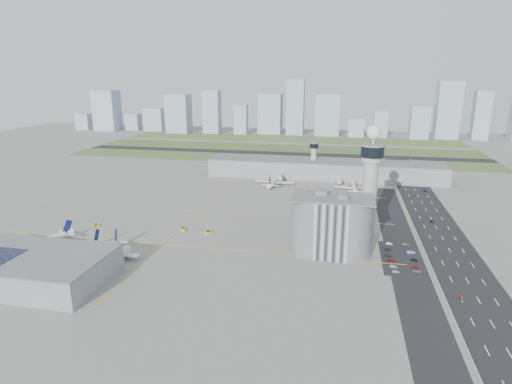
% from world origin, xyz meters
% --- Properties ---
extents(ground, '(1000.00, 1000.00, 0.00)m').
position_xyz_m(ground, '(0.00, 0.00, 0.00)').
color(ground, gray).
extents(grass_strip_0, '(480.00, 50.00, 0.08)m').
position_xyz_m(grass_strip_0, '(-20.00, 225.00, 0.04)').
color(grass_strip_0, '#45652F').
rests_on(grass_strip_0, ground).
extents(grass_strip_1, '(480.00, 60.00, 0.08)m').
position_xyz_m(grass_strip_1, '(-20.00, 300.00, 0.04)').
color(grass_strip_1, '#4A5E2C').
rests_on(grass_strip_1, ground).
extents(grass_strip_2, '(480.00, 70.00, 0.08)m').
position_xyz_m(grass_strip_2, '(-20.00, 380.00, 0.04)').
color(grass_strip_2, '#546D33').
rests_on(grass_strip_2, ground).
extents(runway, '(480.00, 22.00, 0.10)m').
position_xyz_m(runway, '(-20.00, 262.00, 0.06)').
color(runway, black).
rests_on(runway, ground).
extents(highway, '(28.00, 500.00, 0.10)m').
position_xyz_m(highway, '(115.00, 0.00, 0.05)').
color(highway, black).
rests_on(highway, ground).
extents(barrier_left, '(0.60, 500.00, 1.20)m').
position_xyz_m(barrier_left, '(101.00, 0.00, 0.60)').
color(barrier_left, '#9E9E99').
rests_on(barrier_left, ground).
extents(barrier_right, '(0.60, 500.00, 1.20)m').
position_xyz_m(barrier_right, '(129.00, 0.00, 0.60)').
color(barrier_right, '#9E9E99').
rests_on(barrier_right, ground).
extents(landside_road, '(18.00, 260.00, 0.08)m').
position_xyz_m(landside_road, '(90.00, -10.00, 0.04)').
color(landside_road, black).
rests_on(landside_road, ground).
extents(parking_lot, '(20.00, 44.00, 0.10)m').
position_xyz_m(parking_lot, '(88.00, -22.00, 0.05)').
color(parking_lot, black).
rests_on(parking_lot, ground).
extents(taxiway_line_h_0, '(260.00, 0.60, 0.01)m').
position_xyz_m(taxiway_line_h_0, '(-40.00, -30.00, 0.01)').
color(taxiway_line_h_0, yellow).
rests_on(taxiway_line_h_0, ground).
extents(taxiway_line_h_1, '(260.00, 0.60, 0.01)m').
position_xyz_m(taxiway_line_h_1, '(-40.00, 30.00, 0.01)').
color(taxiway_line_h_1, yellow).
rests_on(taxiway_line_h_1, ground).
extents(taxiway_line_h_2, '(260.00, 0.60, 0.01)m').
position_xyz_m(taxiway_line_h_2, '(-40.00, 90.00, 0.01)').
color(taxiway_line_h_2, yellow).
rests_on(taxiway_line_h_2, ground).
extents(taxiway_line_v, '(0.60, 260.00, 0.01)m').
position_xyz_m(taxiway_line_v, '(-40.00, 30.00, 0.01)').
color(taxiway_line_v, yellow).
rests_on(taxiway_line_v, ground).
extents(control_tower, '(14.00, 14.00, 64.50)m').
position_xyz_m(control_tower, '(72.00, 8.00, 35.04)').
color(control_tower, '#ADAAA5').
rests_on(control_tower, ground).
extents(secondary_tower, '(8.60, 8.60, 31.90)m').
position_xyz_m(secondary_tower, '(30.00, 150.00, 18.80)').
color(secondary_tower, '#ADAAA5').
rests_on(secondary_tower, ground).
extents(admin_building, '(42.00, 24.00, 33.50)m').
position_xyz_m(admin_building, '(51.99, -22.00, 15.30)').
color(admin_building, '#B2B2B7').
rests_on(admin_building, ground).
extents(terminal_pier, '(210.00, 32.00, 15.80)m').
position_xyz_m(terminal_pier, '(40.00, 148.00, 7.90)').
color(terminal_pier, gray).
rests_on(terminal_pier, ground).
extents(near_terminal, '(84.00, 42.00, 13.00)m').
position_xyz_m(near_terminal, '(-88.07, -82.02, 6.43)').
color(near_terminal, gray).
rests_on(near_terminal, ground).
extents(airplane_near_a, '(45.57, 48.57, 10.83)m').
position_xyz_m(airplane_near_a, '(-103.77, -47.00, 5.41)').
color(airplane_near_a, white).
rests_on(airplane_near_a, ground).
extents(airplane_near_b, '(29.82, 34.96, 9.70)m').
position_xyz_m(airplane_near_b, '(-74.13, -54.26, 4.85)').
color(airplane_near_b, white).
rests_on(airplane_near_b, ground).
extents(airplane_near_c, '(40.81, 44.86, 10.61)m').
position_xyz_m(airplane_near_c, '(-58.37, -55.03, 5.31)').
color(airplane_near_c, white).
rests_on(airplane_near_c, ground).
extents(airplane_far_a, '(37.56, 43.15, 11.36)m').
position_xyz_m(airplane_far_a, '(-0.06, 115.40, 5.68)').
color(airplane_far_a, white).
rests_on(airplane_far_a, ground).
extents(airplane_far_b, '(34.33, 39.73, 10.66)m').
position_xyz_m(airplane_far_b, '(66.38, 110.25, 5.33)').
color(airplane_far_b, white).
rests_on(airplane_far_b, ground).
extents(jet_bridge_near_0, '(5.39, 14.31, 5.70)m').
position_xyz_m(jet_bridge_near_0, '(-113.00, -61.00, 2.85)').
color(jet_bridge_near_0, silver).
rests_on(jet_bridge_near_0, ground).
extents(jet_bridge_near_1, '(5.39, 14.31, 5.70)m').
position_xyz_m(jet_bridge_near_1, '(-83.00, -61.00, 2.85)').
color(jet_bridge_near_1, silver).
rests_on(jet_bridge_near_1, ground).
extents(jet_bridge_near_2, '(5.39, 14.31, 5.70)m').
position_xyz_m(jet_bridge_near_2, '(-53.00, -61.00, 2.85)').
color(jet_bridge_near_2, silver).
rests_on(jet_bridge_near_2, ground).
extents(jet_bridge_far_0, '(5.39, 14.31, 5.70)m').
position_xyz_m(jet_bridge_far_0, '(2.00, 132.00, 2.85)').
color(jet_bridge_far_0, silver).
rests_on(jet_bridge_far_0, ground).
extents(jet_bridge_far_1, '(5.39, 14.31, 5.70)m').
position_xyz_m(jet_bridge_far_1, '(52.00, 132.00, 2.85)').
color(jet_bridge_far_1, silver).
rests_on(jet_bridge_far_1, ground).
extents(tug_0, '(3.35, 3.57, 1.71)m').
position_xyz_m(tug_0, '(-92.54, -10.57, 0.86)').
color(tug_0, yellow).
rests_on(tug_0, ground).
extents(tug_1, '(2.49, 3.31, 1.78)m').
position_xyz_m(tug_1, '(-61.76, -39.64, 0.89)').
color(tug_1, orange).
rests_on(tug_1, ground).
extents(tug_2, '(3.26, 3.99, 2.01)m').
position_xyz_m(tug_2, '(-36.49, -6.67, 1.00)').
color(tug_2, '#DEBE0B').
rests_on(tug_2, ground).
extents(tug_3, '(4.28, 4.37, 2.11)m').
position_xyz_m(tug_3, '(-19.82, -9.31, 1.06)').
color(tug_3, yellow).
rests_on(tug_3, ground).
extents(tug_4, '(2.26, 3.02, 1.63)m').
position_xyz_m(tug_4, '(27.64, 105.50, 0.82)').
color(tug_4, '#F4B101').
rests_on(tug_4, ground).
extents(tug_5, '(3.30, 3.49, 1.67)m').
position_xyz_m(tug_5, '(63.00, 116.44, 0.84)').
color(tug_5, orange).
rests_on(tug_5, ground).
extents(car_lot_0, '(3.65, 1.74, 1.20)m').
position_xyz_m(car_lot_0, '(83.64, -39.82, 0.60)').
color(car_lot_0, silver).
rests_on(car_lot_0, ground).
extents(car_lot_1, '(3.61, 1.35, 1.18)m').
position_xyz_m(car_lot_1, '(83.16, -34.29, 0.59)').
color(car_lot_1, '#8D959A').
rests_on(car_lot_1, ground).
extents(car_lot_2, '(4.09, 2.05, 1.11)m').
position_xyz_m(car_lot_2, '(82.79, -27.36, 0.56)').
color(car_lot_2, maroon).
rests_on(car_lot_2, ground).
extents(car_lot_3, '(4.12, 1.80, 1.18)m').
position_xyz_m(car_lot_3, '(82.07, -21.10, 0.59)').
color(car_lot_3, '#29282D').
rests_on(car_lot_3, ground).
extents(car_lot_4, '(3.83, 1.80, 1.27)m').
position_xyz_m(car_lot_4, '(82.20, -13.05, 0.63)').
color(car_lot_4, navy).
rests_on(car_lot_4, ground).
extents(car_lot_5, '(3.72, 1.62, 1.19)m').
position_xyz_m(car_lot_5, '(83.82, -4.30, 0.59)').
color(car_lot_5, white).
rests_on(car_lot_5, ground).
extents(car_lot_6, '(4.39, 2.32, 1.18)m').
position_xyz_m(car_lot_6, '(93.85, -37.56, 0.59)').
color(car_lot_6, gray).
rests_on(car_lot_6, ground).
extents(car_lot_7, '(4.53, 2.10, 1.28)m').
position_xyz_m(car_lot_7, '(93.34, -32.83, 0.64)').
color(car_lot_7, maroon).
rests_on(car_lot_7, ground).
extents(car_lot_8, '(3.71, 1.99, 1.20)m').
position_xyz_m(car_lot_8, '(94.18, -24.27, 0.60)').
color(car_lot_8, black).
rests_on(car_lot_8, ground).
extents(car_lot_9, '(3.49, 1.54, 1.11)m').
position_xyz_m(car_lot_9, '(92.67, -18.84, 0.56)').
color(car_lot_9, navy).
rests_on(car_lot_9, ground).
extents(car_lot_10, '(4.60, 2.52, 1.22)m').
position_xyz_m(car_lot_10, '(94.13, -14.31, 0.61)').
color(car_lot_10, white).
rests_on(car_lot_10, ground).
extents(car_lot_11, '(4.23, 1.81, 1.22)m').
position_xyz_m(car_lot_11, '(92.75, -3.71, 0.61)').
color(car_lot_11, gray).
rests_on(car_lot_11, ground).
extents(car_hw_0, '(1.82, 3.54, 1.15)m').
position_xyz_m(car_hw_0, '(108.20, -60.06, 0.58)').
color(car_hw_0, '#AD4F27').
rests_on(car_hw_0, ground).
extents(car_hw_1, '(1.92, 4.09, 1.30)m').
position_xyz_m(car_hw_1, '(113.86, 39.83, 0.65)').
color(car_hw_1, black).
rests_on(car_hw_1, ground).
extents(car_hw_2, '(2.22, 4.38, 1.19)m').
position_xyz_m(car_hw_2, '(122.51, 117.61, 0.59)').
color(car_hw_2, '#1A234E').
rests_on(car_hw_2, ground).
extents(car_hw_4, '(1.60, 3.33, 1.10)m').
position_xyz_m(car_hw_4, '(108.51, 179.71, 0.55)').
color(car_hw_4, '#9D9D9D').
rests_on(car_hw_4, ground).
extents(skyline_bldg_0, '(24.05, 19.24, 26.50)m').
position_xyz_m(skyline_bldg_0, '(-377.77, 421.70, 13.25)').
color(skyline_bldg_0, '#9EADC1').
rests_on(skyline_bldg_0, ground).
extents(skyline_bldg_1, '(37.63, 30.10, 65.60)m').
position_xyz_m(skyline_bldg_1, '(-331.22, 417.61, 32.80)').
color(skyline_bldg_1, '#9EADC1').
rests_on(skyline_bldg_1, ground).
extents(skyline_bldg_2, '(22.81, 18.25, 26.79)m').
position_xyz_m(skyline_bldg_2, '(-291.25, 430.16, 13.39)').
color(skyline_bldg_2, '#9EADC1').
rests_on(skyline_bldg_2, ground).
extents(skyline_bldg_3, '(32.30, 25.84, 36.93)m').
position_xyz_m(skyline_bldg_3, '(-252.58, 431.35, 18.47)').
color(skyline_bldg_3, '#9EADC1').
rests_on(skyline_bldg_3, ground).
extents(skyline_bldg_4, '(35.81, 28.65, 60.36)m').
position_xyz_m(skyline_bldg_4, '(-204.47, 415.19, 30.18)').
color(skyline_bldg_4, '#9EADC1').
rests_on(skyline_bldg_4, ground).
extents(skyline_bldg_5, '(25.49, 20.39, 66.89)m').
position_xyz_m(skyline_bldg_5, '(-150.11, 419.66, 33.44)').
color(skyline_bldg_5, '#9EADC1').
rests_on(skyline_bldg_5, ground).
extents(skyline_bldg_6, '(20.04, 16.03, 45.20)m').
position_xyz_m(skyline_bldg_6, '(-102.68, 417.90, 22.60)').
color(skyline_bldg_6, '#9EADC1').
rests_on(skyline_bldg_6, ground).
extents(skyline_bldg_7, '(35.76, 28.61, 61.22)m').
position_xyz_m(skyline_bldg_7, '(-59.44, 436.89, 30.61)').
color(skyline_bldg_7, '#9EADC1').
rests_on(skyline_bldg_7, ground).
extents(skyline_bldg_8, '(26.33, 21.06, 83.39)m').
position_xyz_m(skyline_bldg_8, '(-19.42, 431.56, 41.69)').
color(skyline_bldg_8, '#9EADC1').
rests_on(skyline_bldg_8, ground).
extents(skyline_bldg_9, '(36.96, 29.57, 62.11)m').
position_xyz_m(skyline_bldg_9, '(30.27, 432.32, 31.06)').
color(skyline_bldg_9, '#9EADC1').
rests_on(skyline_bldg_9, ground).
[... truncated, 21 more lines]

